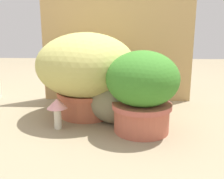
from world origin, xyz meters
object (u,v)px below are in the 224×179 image
cat (115,101)px  mushroom_ornament_pink (57,107)px  leafy_planter (142,89)px  grass_planter (86,70)px

cat → mushroom_ornament_pink: (-0.28, -0.09, -0.01)m
leafy_planter → cat: size_ratio=1.08×
cat → grass_planter: bearing=142.1°
grass_planter → cat: grass_planter is taller
leafy_planter → grass_planter: bearing=142.6°
grass_planter → cat: size_ratio=1.52×
leafy_planter → cat: 0.19m
grass_planter → cat: bearing=-37.9°
mushroom_ornament_pink → grass_planter: bearing=62.4°
grass_planter → leafy_planter: grass_planter is taller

